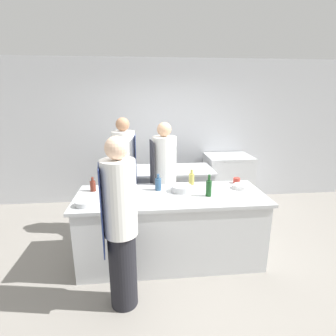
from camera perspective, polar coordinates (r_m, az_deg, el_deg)
ground_plane at (r=3.75m, az=0.56°, el=-18.81°), size 16.00×16.00×0.00m
wall_back at (r=5.27m, az=-1.95°, el=7.71°), size 8.00×0.06×2.80m
prep_counter at (r=3.52m, az=0.58°, el=-12.66°), size 2.38×0.91×0.91m
pass_counter at (r=4.59m, az=-0.57°, el=-5.69°), size 1.61×0.74×0.91m
oven_range at (r=5.34m, az=12.79°, el=-2.55°), size 0.86×0.71×0.99m
chef_at_prep_near at (r=2.63m, az=-10.33°, el=-12.28°), size 0.36×0.34×1.78m
chef_at_stove at (r=4.06m, az=-9.31°, el=-1.91°), size 0.35×0.34×1.81m
chef_at_pass_far at (r=3.85m, az=-0.84°, el=-3.09°), size 0.38×0.36×1.76m
bottle_olive_oil at (r=3.45m, az=-2.15°, el=-3.44°), size 0.08×0.08×0.22m
bottle_vinegar at (r=3.68m, az=5.14°, el=-2.31°), size 0.08×0.08×0.21m
bottle_wine at (r=3.28m, az=8.86°, el=-4.25°), size 0.07×0.07×0.27m
bottle_cooking_oil at (r=3.56m, az=-16.03°, el=-3.70°), size 0.07×0.07×0.19m
bowl_mixing_large at (r=3.42m, az=2.94°, el=-4.46°), size 0.26×0.26×0.08m
bowl_prep_small at (r=3.66m, az=15.65°, el=-3.88°), size 0.21×0.21×0.06m
bowl_ceramic_blue at (r=3.14m, az=-17.82°, el=-7.33°), size 0.20×0.20×0.06m
cup at (r=3.86m, az=14.71°, el=-2.65°), size 0.09×0.09×0.08m
cutting_board at (r=3.35m, az=-9.49°, el=-5.71°), size 0.42×0.25×0.01m
stockpot at (r=4.46m, az=-8.51°, el=0.75°), size 0.26×0.26×0.17m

